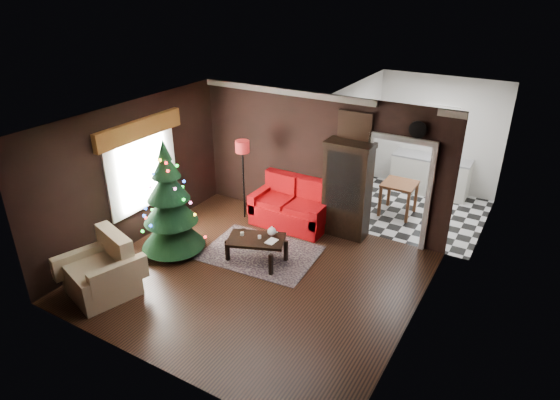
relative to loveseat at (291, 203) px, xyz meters
The scene contains 26 objects.
floor 2.15m from the loveseat, 78.96° to the right, with size 5.50×5.50×0.00m, color black.
ceiling 3.11m from the loveseat, 78.96° to the right, with size 5.50×5.50×0.00m, color white.
wall_back 1.08m from the loveseat, 48.37° to the left, with size 5.50×5.50×0.00m, color black.
wall_front 4.66m from the loveseat, 84.98° to the right, with size 5.50×5.50×0.00m, color black.
wall_left 3.25m from the loveseat, 138.90° to the right, with size 5.50×5.50×0.00m, color black.
wall_right 3.86m from the loveseat, 33.06° to the right, with size 5.50×5.50×0.00m, color black.
doorway 2.22m from the loveseat, 12.09° to the left, with size 1.10×0.10×2.10m, color silver, non-canonical shape.
left_window 3.11m from the loveseat, 141.31° to the right, with size 0.05×1.60×1.40m, color white.
valance 3.40m from the loveseat, 140.32° to the right, with size 0.12×2.10×0.35m, color brown.
kitchen_floor 2.91m from the loveseat, 42.88° to the left, with size 3.00×3.00×0.00m, color silver.
kitchen_window 4.17m from the loveseat, 58.30° to the left, with size 0.70×0.06×0.70m, color white.
rug 1.42m from the loveseat, 86.88° to the right, with size 2.11×1.54×0.01m, color #594A55.
loveseat is the anchor object (origin of this frame).
curio_cabinet 1.25m from the loveseat, 10.83° to the left, with size 0.90×0.45×1.90m, color black, non-canonical shape.
floor_lamp 1.13m from the loveseat, 168.45° to the right, with size 0.32×0.32×1.88m, color black, non-canonical shape.
christmas_tree 2.60m from the loveseat, 123.77° to the right, with size 1.21×1.21×2.31m, color black, non-canonical shape.
armchair 4.04m from the loveseat, 112.48° to the right, with size 1.03×1.03×1.06m, color #CBB193, non-canonical shape.
coffee_table 1.61m from the loveseat, 84.77° to the right, with size 1.04×0.62×0.47m, color black, non-canonical shape.
teapot 1.37m from the loveseat, 76.10° to the right, with size 0.18×0.18×0.17m, color silver, non-canonical shape.
cup_a 1.55m from the loveseat, 82.96° to the right, with size 0.06×0.06×0.06m, color white.
cup_b 1.62m from the loveseat, 95.29° to the right, with size 0.07×0.07×0.06m, color beige.
book 1.58m from the loveseat, 76.65° to the right, with size 0.17×0.02×0.23m, color #977862.
wall_clock 3.04m from the loveseat, ahead, with size 0.32×0.32×0.06m, color white.
painting 2.13m from the loveseat, 19.40° to the left, with size 0.62×0.05×0.52m, color #C48641.
kitchen_counter 3.79m from the loveseat, 56.31° to the left, with size 1.80×0.60×0.90m, color silver.
kitchen_table 2.45m from the loveseat, 42.51° to the left, with size 0.70×0.70×0.75m, color brown, non-canonical shape.
Camera 1 is at (4.01, -5.95, 4.93)m, focal length 30.85 mm.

